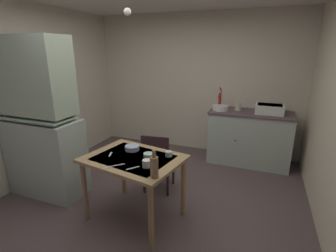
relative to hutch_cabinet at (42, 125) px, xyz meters
name	(u,v)px	position (x,y,z in m)	size (l,w,h in m)	color
ground_plane	(147,207)	(1.44, 0.15, -0.99)	(5.36, 5.36, 0.00)	#564647
wall_back	(196,84)	(1.44, 2.38, 0.31)	(4.02, 0.10, 2.59)	beige
wall_left	(16,97)	(-0.58, 0.15, 0.31)	(0.10, 4.46, 2.59)	beige
hutch_cabinet	(42,125)	(0.00, 0.00, 0.00)	(1.01, 0.50, 2.11)	#AABAA9
counter_cabinet	(249,138)	(2.53, 2.01, -0.52)	(1.37, 0.64, 0.92)	#AABAA9
sink_basin	(269,109)	(2.80, 2.01, 0.01)	(0.44, 0.34, 0.15)	silver
hand_pump	(220,99)	(1.97, 2.05, 0.11)	(0.05, 0.27, 0.39)	#B21E19
mixing_bowl_counter	(220,108)	(2.01, 1.96, -0.02)	(0.27, 0.27, 0.08)	white
stoneware_crock	(238,106)	(2.30, 2.05, 0.01)	(0.11, 0.11, 0.14)	beige
dining_table	(134,166)	(1.39, -0.07, -0.32)	(1.18, 0.96, 0.77)	#A38355
chair_far_side	(158,161)	(1.41, 0.56, -0.53)	(0.44, 0.44, 0.86)	#2F2321
serving_bowl_wide	(132,148)	(1.27, 0.12, -0.19)	(0.17, 0.17, 0.06)	#9EB2C6
soup_bowl_small	(149,155)	(1.54, 0.02, -0.19)	(0.12, 0.12, 0.04)	#ADD1C1
teacup_mint	(147,164)	(1.63, -0.23, -0.17)	(0.09, 0.09, 0.08)	white
mug_dark	(169,154)	(1.75, 0.11, -0.18)	(0.08, 0.08, 0.06)	#ADD1C1
glass_bottle	(154,167)	(1.80, -0.40, -0.10)	(0.08, 0.08, 0.28)	olive
table_knife	(114,166)	(1.31, -0.33, -0.21)	(0.22, 0.02, 0.01)	silver
teaspoon_near_bowl	(110,154)	(1.10, -0.09, -0.21)	(0.12, 0.02, 0.01)	beige
teaspoon_by_cup	(133,168)	(1.51, -0.30, -0.21)	(0.15, 0.02, 0.01)	beige
pendant_bulb	(127,12)	(1.25, 0.19, 1.34)	(0.08, 0.08, 0.08)	#F9EFCC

